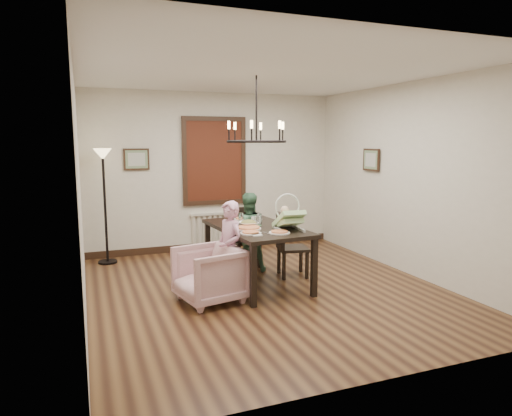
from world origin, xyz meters
TOP-DOWN VIEW (x-y plane):
  - room_shell at (0.00, 0.37)m, footprint 4.51×5.00m
  - dining_table at (-0.03, 0.29)m, footprint 1.10×1.79m
  - chair_far at (0.13, 1.17)m, footprint 0.41×0.41m
  - chair_right at (0.59, 0.43)m, footprint 0.49×0.49m
  - armchair at (-0.82, -0.17)m, footprint 0.89×0.87m
  - elderly_woman at (-0.53, -0.07)m, footprint 0.34×0.42m
  - seated_man at (0.06, 0.90)m, footprint 0.52×0.42m
  - baby_bouncer at (0.27, -0.10)m, footprint 0.41×0.53m
  - salad_bowl at (-0.14, 0.31)m, footprint 0.32×0.32m
  - pizza_platter at (-0.21, 0.11)m, footprint 0.33×0.33m
  - drinking_glass at (-0.00, 0.28)m, footprint 0.08×0.08m
  - window_blinds at (0.00, 2.46)m, footprint 1.00×0.03m
  - radiator at (0.00, 2.48)m, footprint 0.92×0.12m
  - picture_back at (-1.35, 2.47)m, footprint 0.42×0.03m
  - picture_right at (2.21, 0.90)m, footprint 0.03×0.42m
  - floor_lamp at (-1.90, 2.15)m, footprint 0.30×0.30m
  - chandelier at (-0.03, 0.29)m, footprint 0.80×0.80m

SIDE VIEW (x-z plane):
  - armchair at x=-0.82m, z-range 0.00..0.68m
  - radiator at x=0.00m, z-range 0.04..0.66m
  - chair_far at x=0.13m, z-range 0.00..0.92m
  - chair_right at x=0.59m, z-range 0.00..0.94m
  - seated_man at x=0.06m, z-range 0.00..0.99m
  - elderly_woman at x=-0.53m, z-range 0.00..1.01m
  - dining_table at x=-0.03m, z-range 0.32..1.12m
  - pizza_platter at x=-0.21m, z-range 0.81..0.85m
  - salad_bowl at x=-0.14m, z-range 0.81..0.88m
  - drinking_glass at x=0.00m, z-range 0.81..0.96m
  - floor_lamp at x=-1.90m, z-range 0.00..1.80m
  - baby_bouncer at x=0.27m, z-range 0.81..1.13m
  - room_shell at x=0.00m, z-range -0.01..2.80m
  - window_blinds at x=0.00m, z-range 0.90..2.30m
  - picture_back at x=-1.35m, z-range 1.47..1.83m
  - picture_right at x=2.21m, z-range 1.47..1.83m
  - chandelier at x=-0.03m, z-range 1.93..1.97m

